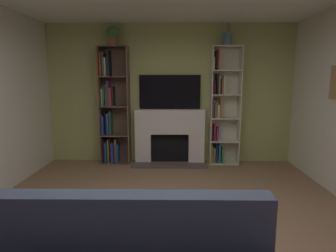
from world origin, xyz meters
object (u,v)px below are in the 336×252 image
bookshelf_right (221,109)px  vase_with_flowers (227,39)px  tv (170,92)px  potted_plant (113,35)px  coffee_table (135,233)px  fireplace (170,135)px  bookshelf_left (112,110)px

bookshelf_right → vase_with_flowers: vase_with_flowers is taller
vase_with_flowers → tv: bearing=173.5°
potted_plant → coffee_table: 3.91m
fireplace → bookshelf_left: 1.22m
bookshelf_left → potted_plant: size_ratio=6.32×
bookshelf_right → potted_plant: 2.47m
bookshelf_left → fireplace: bearing=0.1°
coffee_table → fireplace: bearing=85.6°
bookshelf_left → bookshelf_right: same height
tv → potted_plant: size_ratio=3.33×
bookshelf_left → bookshelf_right: (2.12, 0.01, 0.03)m
vase_with_flowers → coffee_table: bearing=-112.3°
tv → vase_with_flowers: 1.45m
vase_with_flowers → bookshelf_right: bearing=148.1°
fireplace → tv: tv is taller
tv → bookshelf_left: bearing=-175.3°
tv → bookshelf_left: (-1.13, -0.09, -0.35)m
potted_plant → vase_with_flowers: bearing=0.0°
fireplace → bookshelf_right: (1.00, 0.01, 0.51)m
bookshelf_right → coffee_table: size_ratio=2.53×
fireplace → vase_with_flowers: bearing=-1.6°
coffee_table → tv: bearing=85.8°
tv → bookshelf_left: bookshelf_left is taller
vase_with_flowers → coffee_table: 4.00m
tv → coffee_table: (-0.25, -3.31, -1.05)m
bookshelf_right → coffee_table: (-1.24, -3.23, -0.73)m
potted_plant → coffee_table: (0.81, -3.19, -2.11)m
potted_plant → bookshelf_left: bearing=157.2°
tv → bookshelf_right: bearing=-4.6°
bookshelf_right → potted_plant: potted_plant is taller
bookshelf_left → potted_plant: bearing=-22.8°
potted_plant → vase_with_flowers: 2.12m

